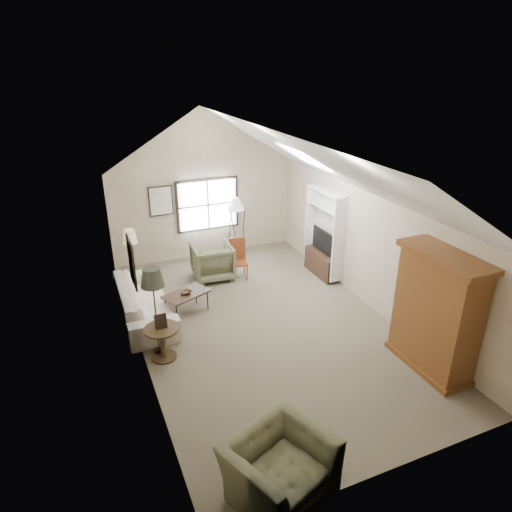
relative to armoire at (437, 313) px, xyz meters
name	(u,v)px	position (x,y,z in m)	size (l,w,h in m)	color
room_shell	(265,173)	(-2.18, 2.40, 2.11)	(5.01, 8.01, 4.00)	brown
window	(208,205)	(-2.08, 6.36, 0.35)	(1.72, 0.08, 1.42)	black
skylight	(304,157)	(-0.88, 3.30, 2.12)	(0.80, 1.20, 0.52)	white
wall_art	(147,229)	(-4.06, 4.34, 0.63)	(1.97, 3.71, 0.88)	black
armoire	(437,313)	(0.00, 0.00, 0.00)	(0.60, 1.50, 2.20)	brown
tv_alcove	(324,232)	(0.16, 4.00, 0.05)	(0.32, 1.30, 2.10)	white
media_console	(322,264)	(0.14, 4.00, -0.80)	(0.34, 1.18, 0.60)	#382316
tv_panel	(323,241)	(0.14, 4.00, -0.18)	(0.05, 0.90, 0.55)	black
sofa	(144,301)	(-4.38, 3.69, -0.73)	(2.56, 1.00, 0.75)	beige
armchair_near	(280,468)	(-3.60, -1.30, -0.69)	(1.25, 1.10, 0.82)	#5C5D41
armchair_far	(213,261)	(-2.46, 4.92, -0.66)	(0.95, 0.97, 0.89)	#606446
coffee_table	(187,303)	(-3.52, 3.47, -0.85)	(0.97, 0.54, 0.49)	#331F15
bowl	(186,292)	(-3.52, 3.47, -0.58)	(0.23, 0.23, 0.06)	#3D2619
side_table	(163,343)	(-4.34, 2.09, -0.78)	(0.64, 0.64, 0.64)	#3C2C18
side_chair	(239,259)	(-1.87, 4.62, -0.59)	(0.40, 0.40, 1.03)	brown
tripod_lamp	(236,226)	(-1.38, 6.10, -0.27)	(0.48, 0.48, 1.66)	silver
dark_lamp	(155,311)	(-4.38, 2.29, -0.21)	(0.43, 0.43, 1.78)	black
tan_lamp	(133,261)	(-4.38, 4.89, -0.30)	(0.32, 0.32, 1.60)	tan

